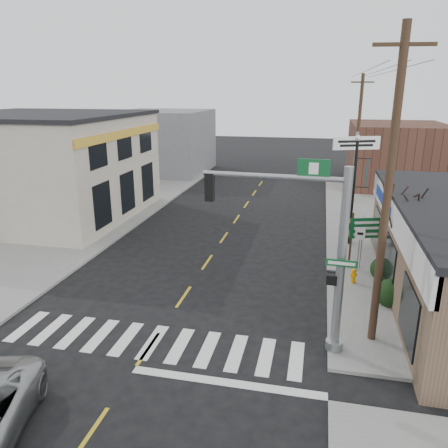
% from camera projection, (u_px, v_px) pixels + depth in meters
% --- Properties ---
extents(ground, '(140.00, 140.00, 0.00)m').
position_uv_depth(ground, '(148.00, 348.00, 14.95)').
color(ground, black).
rests_on(ground, ground).
extents(sidewalk_right, '(6.00, 38.00, 0.13)m').
position_uv_depth(sidewalk_right, '(380.00, 242.00, 25.20)').
color(sidewalk_right, slate).
rests_on(sidewalk_right, ground).
extents(sidewalk_left, '(6.00, 38.00, 0.13)m').
position_uv_depth(sidewalk_left, '(95.00, 222.00, 28.92)').
color(sidewalk_left, slate).
rests_on(sidewalk_left, ground).
extents(center_line, '(0.12, 56.00, 0.01)m').
position_uv_depth(center_line, '(207.00, 262.00, 22.41)').
color(center_line, gold).
rests_on(center_line, ground).
extents(crosswalk, '(11.00, 2.20, 0.01)m').
position_uv_depth(crosswalk, '(153.00, 342.00, 15.32)').
color(crosswalk, silver).
rests_on(crosswalk, ground).
extents(left_building, '(12.00, 12.00, 6.80)m').
position_uv_depth(left_building, '(44.00, 168.00, 29.69)').
color(left_building, '#B6AC98').
rests_on(left_building, ground).
extents(bldg_distant_right, '(8.00, 10.00, 5.60)m').
position_uv_depth(bldg_distant_right, '(395.00, 155.00, 39.63)').
color(bldg_distant_right, '#523125').
rests_on(bldg_distant_right, ground).
extents(bldg_distant_left, '(9.00, 10.00, 6.40)m').
position_uv_depth(bldg_distant_left, '(163.00, 142.00, 46.12)').
color(bldg_distant_left, slate).
rests_on(bldg_distant_left, ground).
extents(traffic_signal_pole, '(5.03, 0.38, 6.37)m').
position_uv_depth(traffic_signal_pole, '(318.00, 241.00, 13.75)').
color(traffic_signal_pole, gray).
rests_on(traffic_signal_pole, sidewalk_right).
extents(guide_sign, '(1.59, 0.13, 2.79)m').
position_uv_depth(guide_sign, '(366.00, 234.00, 20.73)').
color(guide_sign, '#412D1E').
rests_on(guide_sign, sidewalk_right).
extents(fire_hydrant, '(0.21, 0.21, 0.67)m').
position_uv_depth(fire_hydrant, '(354.00, 275.00, 19.64)').
color(fire_hydrant, orange).
rests_on(fire_hydrant, sidewalk_right).
extents(ped_crossing_sign, '(0.98, 0.07, 2.51)m').
position_uv_depth(ped_crossing_sign, '(348.00, 233.00, 21.01)').
color(ped_crossing_sign, gray).
rests_on(ped_crossing_sign, sidewalk_right).
extents(lamp_post, '(0.78, 0.62, 6.05)m').
position_uv_depth(lamp_post, '(355.00, 182.00, 23.81)').
color(lamp_post, black).
rests_on(lamp_post, sidewalk_right).
extents(dance_center_sign, '(2.83, 0.18, 6.02)m').
position_uv_depth(dance_center_sign, '(355.00, 156.00, 25.61)').
color(dance_center_sign, gray).
rests_on(dance_center_sign, sidewalk_right).
extents(bare_tree, '(2.69, 2.69, 5.39)m').
position_uv_depth(bare_tree, '(405.00, 194.00, 17.93)').
color(bare_tree, black).
rests_on(bare_tree, sidewalk_right).
extents(shrub_front, '(1.21, 1.21, 0.91)m').
position_uv_depth(shrub_front, '(392.00, 293.00, 17.67)').
color(shrub_front, '#213E1B').
rests_on(shrub_front, sidewalk_right).
extents(shrub_back, '(1.10, 1.10, 0.83)m').
position_uv_depth(shrub_back, '(382.00, 269.00, 20.16)').
color(shrub_back, black).
rests_on(shrub_back, sidewalk_right).
extents(utility_pole_near, '(1.79, 0.27, 10.27)m').
position_uv_depth(utility_pole_near, '(388.00, 192.00, 13.80)').
color(utility_pole_near, '#4D3521').
rests_on(utility_pole_near, sidewalk_right).
extents(utility_pole_far, '(1.65, 0.25, 9.49)m').
position_uv_depth(utility_pole_far, '(358.00, 138.00, 32.89)').
color(utility_pole_far, '#3E311D').
rests_on(utility_pole_far, sidewalk_right).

